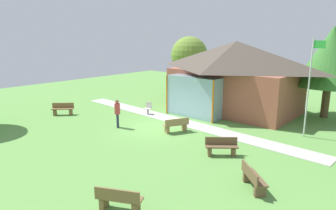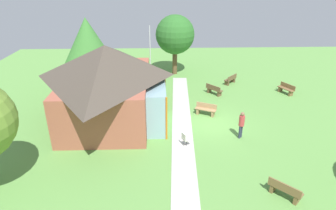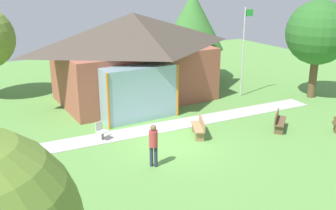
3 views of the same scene
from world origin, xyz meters
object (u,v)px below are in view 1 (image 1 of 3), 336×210
object	(u,v)px
bench_rear_near_path	(176,125)
tree_behind_pavilion_right	(331,57)
visitor_strolling_lawn	(117,111)
tree_behind_pavilion_left	(189,55)
bench_front_right	(119,200)
bench_lawn_far_right	(253,179)
flagpole	(310,84)
patio_chair_west	(148,109)
bench_mid_right	(221,147)
bench_mid_left	(63,109)
pavilion	(233,75)

from	to	relation	value
bench_rear_near_path	tree_behind_pavilion_right	xyz separation A→B (m)	(5.59, 9.19, 3.71)
visitor_strolling_lawn	tree_behind_pavilion_left	world-z (taller)	tree_behind_pavilion_left
tree_behind_pavilion_left	tree_behind_pavilion_right	distance (m)	13.36
bench_front_right	bench_lawn_far_right	distance (m)	4.85
bench_lawn_far_right	flagpole	bearing A→B (deg)	136.40
bench_front_right	visitor_strolling_lawn	xyz separation A→B (m)	(-7.02, 5.76, 0.62)
visitor_strolling_lawn	tree_behind_pavilion_left	bearing A→B (deg)	153.15
bench_front_right	bench_lawn_far_right	bearing A→B (deg)	31.94
visitor_strolling_lawn	tree_behind_pavilion_right	world-z (taller)	tree_behind_pavilion_right
bench_rear_near_path	patio_chair_west	bearing A→B (deg)	91.52
visitor_strolling_lawn	bench_mid_right	bearing A→B (deg)	47.44
bench_rear_near_path	bench_lawn_far_right	distance (m)	7.11
bench_mid_right	tree_behind_pavilion_right	distance (m)	11.26
bench_mid_right	bench_mid_left	world-z (taller)	same
flagpole	visitor_strolling_lawn	world-z (taller)	flagpole
patio_chair_west	bench_front_right	bearing A→B (deg)	104.52
bench_mid_left	tree_behind_pavilion_right	bearing A→B (deg)	174.46
tree_behind_pavilion_right	pavilion	bearing A→B (deg)	-156.00
flagpole	tree_behind_pavilion_left	distance (m)	15.29
patio_chair_west	tree_behind_pavilion_right	size ratio (longest dim) A/B	0.14
pavilion	bench_mid_right	world-z (taller)	pavilion
bench_rear_near_path	bench_front_right	xyz separation A→B (m)	(3.77, -7.41, 0.00)
bench_front_right	patio_chair_west	xyz separation A→B (m)	(-7.86, 9.23, 0.01)
pavilion	patio_chair_west	size ratio (longest dim) A/B	11.15
bench_mid_right	bench_lawn_far_right	bearing A→B (deg)	102.01
flagpole	tree_behind_pavilion_right	world-z (taller)	tree_behind_pavilion_right
pavilion	visitor_strolling_lawn	bearing A→B (deg)	-110.72
bench_rear_near_path	flagpole	bearing A→B (deg)	-29.93
pavilion	flagpole	size ratio (longest dim) A/B	1.78
bench_mid_right	bench_lawn_far_right	world-z (taller)	same
bench_mid_right	patio_chair_west	world-z (taller)	patio_chair_west
bench_mid_left	visitor_strolling_lawn	xyz separation A→B (m)	(5.28, 0.61, 0.62)
bench_mid_left	tree_behind_pavilion_left	world-z (taller)	tree_behind_pavilion_left
tree_behind_pavilion_left	flagpole	bearing A→B (deg)	-28.05
tree_behind_pavilion_left	tree_behind_pavilion_right	world-z (taller)	tree_behind_pavilion_right
pavilion	flagpole	bearing A→B (deg)	-23.57
tree_behind_pavilion_left	bench_rear_near_path	bearing A→B (deg)	-55.90
bench_mid_right	tree_behind_pavilion_right	size ratio (longest dim) A/B	0.24
bench_rear_near_path	tree_behind_pavilion_right	size ratio (longest dim) A/B	0.25
bench_rear_near_path	bench_lawn_far_right	xyz separation A→B (m)	(6.31, -3.27, 0.00)
bench_mid_right	tree_behind_pavilion_right	bearing A→B (deg)	-139.42
tree_behind_pavilion_right	patio_chair_west	bearing A→B (deg)	-142.71
bench_front_right	tree_behind_pavilion_left	size ratio (longest dim) A/B	0.28
bench_rear_near_path	patio_chair_west	world-z (taller)	patio_chair_west
bench_mid_right	visitor_strolling_lawn	xyz separation A→B (m)	(-7.04, -0.37, 0.62)
pavilion	patio_chair_west	xyz separation A→B (m)	(-3.98, -4.83, -2.25)
bench_mid_right	bench_lawn_far_right	xyz separation A→B (m)	(2.52, -1.99, 0.00)
pavilion	tree_behind_pavilion_left	world-z (taller)	tree_behind_pavilion_left
bench_mid_right	pavilion	bearing A→B (deg)	-103.49
visitor_strolling_lawn	tree_behind_pavilion_left	size ratio (longest dim) A/B	0.32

